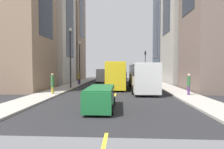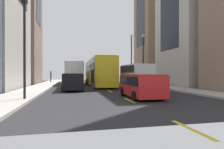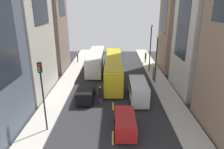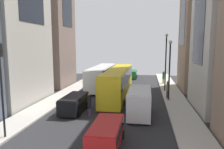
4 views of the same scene
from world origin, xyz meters
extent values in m
plane|color=#28282B|center=(0.00, 0.00, 0.00)|extent=(41.00, 41.00, 0.00)
cube|color=#B2ADA3|center=(-7.15, 0.00, 0.07)|extent=(2.69, 44.00, 0.15)
cube|color=#B2ADA3|center=(7.15, 0.00, 0.07)|extent=(2.69, 44.00, 0.15)
cube|color=yellow|center=(0.00, -21.00, 0.01)|extent=(0.16, 2.00, 0.01)
cube|color=yellow|center=(0.00, -15.00, 0.01)|extent=(0.16, 2.00, 0.01)
cube|color=yellow|center=(0.00, -9.00, 0.01)|extent=(0.16, 2.00, 0.01)
cube|color=yellow|center=(0.00, -3.00, 0.01)|extent=(0.16, 2.00, 0.01)
cube|color=yellow|center=(0.00, 3.00, 0.01)|extent=(0.16, 2.00, 0.01)
cube|color=yellow|center=(0.00, 9.00, 0.01)|extent=(0.16, 2.00, 0.01)
cube|color=yellow|center=(0.00, 15.00, 0.01)|extent=(0.16, 2.00, 0.01)
cube|color=yellow|center=(0.00, 21.00, 0.01)|extent=(0.16, 2.00, 0.01)
cube|color=beige|center=(13.34, -4.29, 10.49)|extent=(9.28, 8.15, 20.97)
cube|color=#1E232D|center=(13.34, -4.29, 10.49)|extent=(9.37, 4.48, 11.53)
cube|color=#937760|center=(12.23, 5.90, 14.66)|extent=(7.07, 7.26, 29.31)
cube|color=#1E232D|center=(12.23, 5.90, 14.66)|extent=(7.14, 4.00, 16.12)
cube|color=silver|center=(-3.17, 4.92, 1.77)|extent=(2.55, 11.88, 3.00)
cube|color=black|center=(-3.17, 4.92, 2.62)|extent=(2.60, 10.93, 1.20)
cube|color=beige|center=(-3.17, 4.92, 3.31)|extent=(2.45, 11.40, 0.08)
cylinder|color=black|center=(-4.35, 8.61, 0.50)|extent=(0.46, 1.00, 1.00)
cylinder|color=black|center=(-2.00, 8.61, 0.50)|extent=(0.46, 1.00, 1.00)
cylinder|color=black|center=(-4.35, 1.24, 0.50)|extent=(0.46, 1.00, 1.00)
cylinder|color=black|center=(-2.00, 1.24, 0.50)|extent=(0.46, 1.00, 1.00)
cube|color=yellow|center=(0.06, -0.03, 1.86)|extent=(2.45, 14.84, 3.30)
cube|color=black|center=(0.06, -0.03, 2.72)|extent=(2.50, 13.66, 1.48)
cube|color=gold|center=(0.06, -0.03, 3.55)|extent=(2.35, 14.25, 0.08)
cylinder|color=black|center=(-1.07, 4.57, 0.38)|extent=(0.44, 0.76, 0.76)
cylinder|color=black|center=(1.19, 4.57, 0.38)|extent=(0.44, 0.76, 0.76)
cylinder|color=black|center=(-1.07, -4.63, 0.38)|extent=(0.44, 0.76, 0.76)
cylinder|color=black|center=(1.19, -4.63, 0.38)|extent=(0.44, 0.76, 0.76)
cube|color=white|center=(3.07, -7.56, 1.35)|extent=(2.05, 5.16, 2.30)
cube|color=black|center=(3.07, -7.56, 2.10)|extent=(2.09, 4.75, 0.69)
cube|color=silver|center=(3.07, -7.56, 2.54)|extent=(1.97, 4.95, 0.08)
cylinder|color=black|center=(2.13, -5.96, 0.36)|extent=(0.37, 0.72, 0.72)
cylinder|color=black|center=(4.01, -5.96, 0.36)|extent=(0.37, 0.72, 0.72)
cylinder|color=black|center=(2.13, -9.16, 0.36)|extent=(0.37, 0.72, 0.72)
cylinder|color=black|center=(4.01, -9.16, 0.36)|extent=(0.37, 0.72, 0.72)
cube|color=#1E7238|center=(0.80, 15.63, 0.82)|extent=(1.75, 4.31, 1.30)
cube|color=black|center=(0.80, 15.63, 1.14)|extent=(1.78, 3.97, 0.54)
cube|color=#1A612F|center=(0.80, 15.63, 1.51)|extent=(1.68, 4.14, 0.08)
cylinder|color=black|center=(-0.01, 16.97, 0.31)|extent=(0.31, 0.62, 0.62)
cylinder|color=black|center=(1.60, 16.97, 0.31)|extent=(0.31, 0.62, 0.62)
cylinder|color=black|center=(-0.01, 14.30, 0.31)|extent=(0.31, 0.62, 0.62)
cylinder|color=black|center=(1.60, 14.30, 0.31)|extent=(0.31, 0.62, 0.62)
cube|color=black|center=(-3.39, -7.36, 0.88)|extent=(1.84, 4.37, 1.41)
cube|color=black|center=(-3.39, -7.36, 1.23)|extent=(1.88, 4.02, 0.59)
cube|color=black|center=(-3.39, -7.36, 1.62)|extent=(1.77, 4.20, 0.08)
cylinder|color=black|center=(-4.24, -6.01, 0.31)|extent=(0.33, 0.62, 0.62)
cylinder|color=black|center=(-2.55, -6.01, 0.31)|extent=(0.33, 0.62, 0.62)
cylinder|color=black|center=(-4.24, -8.72, 0.31)|extent=(0.33, 0.62, 0.62)
cylinder|color=black|center=(-2.55, -8.72, 0.31)|extent=(0.33, 0.62, 0.62)
cube|color=red|center=(1.14, -13.96, 0.84)|extent=(1.87, 4.33, 1.33)
cube|color=black|center=(1.14, -13.96, 1.17)|extent=(1.90, 3.98, 0.56)
cube|color=#A91A1A|center=(1.14, -13.96, 1.54)|extent=(1.79, 4.15, 0.08)
cylinder|color=black|center=(0.28, -12.62, 0.31)|extent=(0.34, 0.62, 0.62)
cylinder|color=black|center=(2.00, -12.62, 0.31)|extent=(0.34, 0.62, 0.62)
cylinder|color=black|center=(0.28, -15.30, 0.31)|extent=(0.34, 0.62, 0.62)
cylinder|color=black|center=(2.00, -15.30, 0.31)|extent=(0.34, 0.62, 0.62)
cylinder|color=gold|center=(6.51, 9.65, 0.52)|extent=(0.27, 0.27, 0.73)
cylinder|color=#336B38|center=(6.51, 9.65, 1.46)|extent=(0.36, 0.36, 1.17)
sphere|color=beige|center=(6.51, 9.65, 2.16)|extent=(0.23, 0.23, 0.23)
cylinder|color=#593372|center=(-7.34, 9.70, 0.58)|extent=(0.22, 0.22, 0.86)
cylinder|color=#336B38|center=(-7.34, 9.70, 1.50)|extent=(0.30, 0.30, 0.99)
sphere|color=beige|center=(-7.34, 9.70, 2.13)|extent=(0.26, 0.26, 0.26)
cylinder|color=#593372|center=(-1.56, -8.32, 0.37)|extent=(0.25, 0.25, 0.75)
cylinder|color=black|center=(-1.56, -8.32, 1.37)|extent=(0.33, 0.33, 1.24)
sphere|color=tan|center=(-1.56, -8.32, 2.11)|extent=(0.24, 0.24, 0.24)
cylinder|color=#593372|center=(6.26, -0.51, 0.58)|extent=(0.23, 0.23, 0.87)
cylinder|color=gold|center=(6.26, -0.51, 1.51)|extent=(0.31, 0.31, 0.98)
sphere|color=tan|center=(6.26, -0.51, 2.12)|extent=(0.25, 0.25, 0.25)
cylinder|color=black|center=(-6.20, -14.02, 2.99)|extent=(0.14, 0.14, 5.68)
cylinder|color=black|center=(6.30, 3.82, 4.00)|extent=(0.18, 0.18, 7.69)
sphere|color=silver|center=(6.30, 3.82, 8.02)|extent=(0.44, 0.44, 0.44)
cylinder|color=black|center=(6.30, -1.49, 3.48)|extent=(0.18, 0.18, 6.65)
sphere|color=silver|center=(6.30, -1.49, 6.98)|extent=(0.44, 0.44, 0.44)
camera|label=1|loc=(-0.64, 27.59, 2.87)|focal=28.31mm
camera|label=2|loc=(-3.41, -25.76, 1.64)|focal=29.43mm
camera|label=3|loc=(0.07, -30.29, 11.30)|focal=32.39mm
camera|label=4|loc=(3.65, -26.98, 6.63)|focal=34.06mm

